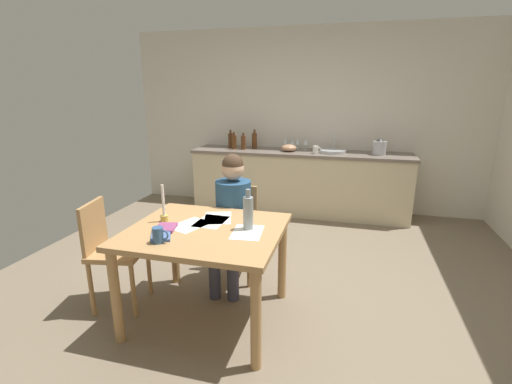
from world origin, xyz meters
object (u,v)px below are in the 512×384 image
object	(u,v)px
dining_table	(206,242)
person_seated	(232,212)
chair_side_empty	(111,248)
coffee_mug	(159,235)
candlestick	(164,211)
stovetop_kettle	(379,147)
wine_glass_back_left	(292,142)
book_magazine	(166,228)
sink_unit	(333,151)
book_cookery	(161,235)
bottle_oil	(231,140)
bottle_sauce	(254,140)
mixing_bowl	(289,148)
wine_glass_near_sink	(306,142)
wine_bottle_on_table	(248,212)
wine_glass_by_kettle	(298,142)
bottle_vinegar	(234,142)
wine_glass_back_right	(285,142)
teacup_on_counter	(316,150)
bottle_wine_red	(243,142)
chair_at_table	(236,227)

from	to	relation	value
dining_table	person_seated	distance (m)	0.59
chair_side_empty	coffee_mug	size ratio (longest dim) A/B	7.68
coffee_mug	candlestick	distance (m)	0.41
stovetop_kettle	wine_glass_back_left	world-z (taller)	stovetop_kettle
book_magazine	sink_unit	xyz separation A→B (m)	(1.03, 2.84, 0.16)
chair_side_empty	stovetop_kettle	distance (m)	3.56
book_cookery	bottle_oil	distance (m)	3.11
bottle_sauce	mixing_bowl	distance (m)	0.56
sink_unit	wine_glass_near_sink	bearing A→B (deg)	159.74
dining_table	wine_bottle_on_table	distance (m)	0.40
candlestick	sink_unit	bearing A→B (deg)	67.42
candlestick	wine_glass_back_left	bearing A→B (deg)	79.45
book_cookery	wine_glass_by_kettle	size ratio (longest dim) A/B	1.56
book_cookery	bottle_vinegar	distance (m)	2.96
coffee_mug	wine_glass_back_right	world-z (taller)	wine_glass_back_right
candlestick	teacup_on_counter	xyz separation A→B (m)	(0.90, 2.54, 0.12)
bottle_oil	mixing_bowl	world-z (taller)	bottle_oil
bottle_wine_red	teacup_on_counter	distance (m)	1.07
bottle_sauce	chair_side_empty	bearing A→B (deg)	-98.46
book_cookery	bottle_vinegar	bearing A→B (deg)	71.29
bottle_sauce	wine_glass_near_sink	world-z (taller)	bottle_sauce
chair_at_table	book_magazine	world-z (taller)	chair_at_table
stovetop_kettle	bottle_wine_red	bearing A→B (deg)	-178.89
book_cookery	stovetop_kettle	world-z (taller)	stovetop_kettle
coffee_mug	chair_at_table	bearing A→B (deg)	79.53
chair_at_table	wine_bottle_on_table	distance (m)	0.83
chair_side_empty	candlestick	distance (m)	0.57
chair_side_empty	mixing_bowl	xyz separation A→B (m)	(0.97, 2.73, 0.45)
wine_bottle_on_table	chair_at_table	bearing A→B (deg)	115.33
bottle_oil	wine_glass_back_left	xyz separation A→B (m)	(0.93, 0.06, -0.00)
sink_unit	bottle_wine_red	world-z (taller)	bottle_wine_red
person_seated	candlestick	bearing A→B (deg)	-124.98
chair_at_table	teacup_on_counter	xyz separation A→B (m)	(0.54, 1.86, 0.48)
wine_glass_near_sink	wine_glass_by_kettle	size ratio (longest dim) A/B	1.00
bottle_wine_red	stovetop_kettle	size ratio (longest dim) A/B	1.10
book_cookery	sink_unit	distance (m)	3.13
chair_at_table	wine_glass_back_left	size ratio (longest dim) A/B	5.55
wine_glass_by_kettle	teacup_on_counter	world-z (taller)	wine_glass_by_kettle
person_seated	bottle_vinegar	size ratio (longest dim) A/B	4.84
coffee_mug	sink_unit	distance (m)	3.21
bottle_vinegar	wine_glass_by_kettle	distance (m)	0.93
chair_side_empty	sink_unit	world-z (taller)	sink_unit
book_magazine	wine_glass_near_sink	distance (m)	3.06
candlestick	bottle_vinegar	bearing A→B (deg)	96.54
wine_glass_by_kettle	teacup_on_counter	xyz separation A→B (m)	(0.30, -0.30, -0.06)
candlestick	stovetop_kettle	world-z (taller)	stovetop_kettle
wine_bottle_on_table	wine_glass_back_left	world-z (taller)	wine_glass_back_left
wine_glass_near_sink	wine_glass_back_left	world-z (taller)	same
coffee_mug	bottle_sauce	xyz separation A→B (m)	(-0.19, 3.16, 0.22)
chair_side_empty	book_cookery	xyz separation A→B (m)	(0.58, -0.19, 0.26)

